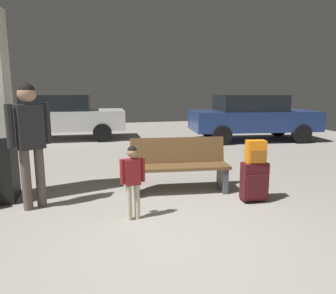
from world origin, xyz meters
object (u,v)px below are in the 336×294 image
(bench, at_px, (179,166))
(parked_car_side, at_px, (252,116))
(adult, at_px, (30,133))
(parked_car_far, at_px, (61,116))
(suitcase, at_px, (254,181))
(backpack_bright, at_px, (256,152))
(child, at_px, (132,175))

(bench, xyz_separation_m, parked_car_side, (3.93, 4.53, 0.36))
(parked_car_side, bearing_deg, bench, -130.94)
(adult, bearing_deg, parked_car_side, 37.39)
(bench, bearing_deg, parked_car_far, 109.27)
(suitcase, distance_m, adult, 3.31)
(adult, height_order, parked_car_side, adult)
(backpack_bright, bearing_deg, parked_car_side, 60.61)
(adult, distance_m, parked_car_far, 6.53)
(child, bearing_deg, adult, 149.21)
(backpack_bright, bearing_deg, suitcase, 31.35)
(backpack_bright, relative_size, parked_car_far, 0.08)
(bench, distance_m, adult, 2.32)
(child, bearing_deg, bench, 45.73)
(parked_car_side, bearing_deg, parked_car_far, 163.54)
(parked_car_far, height_order, parked_car_side, same)
(backpack_bright, height_order, adult, adult)
(adult, height_order, parked_car_far, adult)
(backpack_bright, height_order, parked_car_far, parked_car_far)
(backpack_bright, xyz_separation_m, adult, (-3.17, 0.60, 0.32))
(child, relative_size, adult, 0.55)
(backpack_bright, relative_size, child, 0.35)
(adult, xyz_separation_m, parked_car_far, (0.00, 6.52, -0.29))
(backpack_bright, bearing_deg, parked_car_far, 113.96)
(backpack_bright, bearing_deg, child, -174.60)
(adult, xyz_separation_m, parked_car_side, (6.15, 4.70, -0.29))
(adult, bearing_deg, backpack_bright, -10.69)
(backpack_bright, bearing_deg, bench, 140.83)
(child, distance_m, parked_car_far, 7.41)
(bench, height_order, parked_car_far, parked_car_far)
(suitcase, relative_size, child, 0.62)
(parked_car_far, bearing_deg, parked_car_side, -16.46)
(suitcase, relative_size, adult, 0.34)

